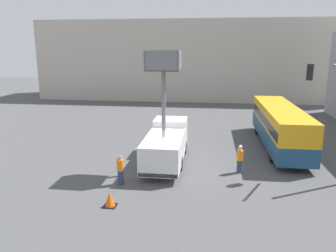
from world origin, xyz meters
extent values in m
plane|color=#4C4C4F|center=(0.00, 0.00, 0.00)|extent=(120.00, 120.00, 0.00)
cube|color=#BCB2A3|center=(0.00, 30.50, 5.58)|extent=(44.00, 10.00, 11.15)
cube|color=silver|center=(0.00, 3.08, 1.45)|extent=(2.26, 2.08, 2.08)
cube|color=silver|center=(0.00, -0.38, 1.24)|extent=(2.26, 4.84, 1.67)
cube|color=red|center=(0.00, -2.75, 0.56)|extent=(2.22, 0.10, 0.24)
cylinder|color=black|center=(-0.98, 3.08, 0.46)|extent=(0.30, 0.91, 0.91)
cylinder|color=black|center=(0.98, 3.08, 0.46)|extent=(0.30, 0.91, 0.91)
cylinder|color=black|center=(-0.98, -0.38, 0.46)|extent=(0.30, 0.91, 0.91)
cylinder|color=black|center=(0.98, -0.38, 0.46)|extent=(0.30, 0.91, 0.91)
cylinder|color=slate|center=(0.00, -0.38, 4.08)|extent=(0.24, 0.24, 4.00)
cube|color=brown|center=(0.00, -0.38, 6.13)|extent=(1.94, 1.81, 0.10)
cube|color=slate|center=(-0.93, -0.38, 6.70)|extent=(0.08, 1.81, 1.05)
cube|color=slate|center=(0.93, -0.38, 6.70)|extent=(0.08, 1.81, 1.05)
cube|color=slate|center=(0.00, 0.48, 6.70)|extent=(1.94, 0.08, 1.05)
cube|color=slate|center=(0.00, -1.24, 6.70)|extent=(1.94, 0.08, 1.05)
cube|color=navy|center=(8.00, 5.55, 1.02)|extent=(2.46, 11.73, 1.19)
cube|color=orange|center=(8.00, 5.55, 2.34)|extent=(2.46, 11.73, 1.46)
cube|color=black|center=(8.00, 5.55, 2.12)|extent=(2.48, 11.26, 0.64)
cylinder|color=black|center=(6.92, 9.19, 0.49)|extent=(0.30, 0.99, 0.99)
cylinder|color=black|center=(9.08, 9.19, 0.49)|extent=(0.30, 0.99, 0.99)
cylinder|color=black|center=(6.92, 1.92, 0.49)|extent=(0.30, 0.99, 0.99)
cylinder|color=black|center=(9.08, 1.92, 0.49)|extent=(0.30, 0.99, 0.99)
cylinder|color=slate|center=(9.39, -0.53, 6.49)|extent=(1.19, 2.36, 0.13)
cube|color=black|center=(8.23, 0.01, 6.04)|extent=(0.43, 0.43, 0.90)
sphere|color=red|center=(8.23, 0.01, 6.29)|extent=(0.20, 0.20, 0.20)
cylinder|color=navy|center=(-2.06, -2.89, 0.40)|extent=(0.32, 0.32, 0.80)
cylinder|color=orange|center=(-2.06, -2.89, 1.12)|extent=(0.38, 0.38, 0.64)
sphere|color=tan|center=(-2.06, -2.89, 1.55)|extent=(0.22, 0.22, 0.22)
sphere|color=white|center=(-2.06, -2.89, 1.65)|extent=(0.23, 0.23, 0.23)
cylinder|color=navy|center=(4.60, -0.32, 0.40)|extent=(0.32, 0.32, 0.79)
cylinder|color=orange|center=(4.60, -0.32, 1.11)|extent=(0.38, 0.38, 0.63)
sphere|color=tan|center=(4.60, -0.32, 1.53)|extent=(0.22, 0.22, 0.22)
sphere|color=white|center=(4.60, -0.32, 1.63)|extent=(0.23, 0.23, 0.23)
cube|color=black|center=(-1.88, -5.49, 0.01)|extent=(0.62, 0.62, 0.03)
cone|color=#F25B0F|center=(-1.88, -5.49, 0.35)|extent=(0.49, 0.49, 0.71)
camera|label=1|loc=(2.70, -19.34, 7.37)|focal=35.00mm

